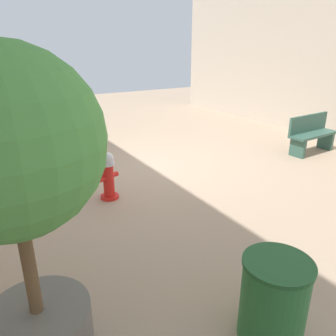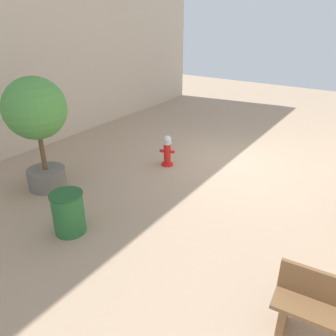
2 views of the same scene
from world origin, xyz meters
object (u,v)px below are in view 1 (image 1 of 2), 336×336
object	(u,v)px
fire_hydrant	(108,176)
planter_tree	(12,172)
trash_bin	(273,300)
bench_near	(311,134)

from	to	relation	value
fire_hydrant	planter_tree	bearing A→B (deg)	57.90
trash_bin	bench_near	bearing A→B (deg)	-146.10
bench_near	planter_tree	xyz separation A→B (m)	(7.08, 2.59, 1.25)
fire_hydrant	bench_near	xyz separation A→B (m)	(-5.40, 0.10, 0.05)
bench_near	planter_tree	size ratio (longest dim) A/B	0.57
fire_hydrant	bench_near	size ratio (longest dim) A/B	0.58
planter_tree	fire_hydrant	bearing A→B (deg)	-122.10
planter_tree	trash_bin	size ratio (longest dim) A/B	3.17
planter_tree	trash_bin	xyz separation A→B (m)	(-1.87, 0.92, -1.32)
bench_near	trash_bin	world-z (taller)	bench_near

